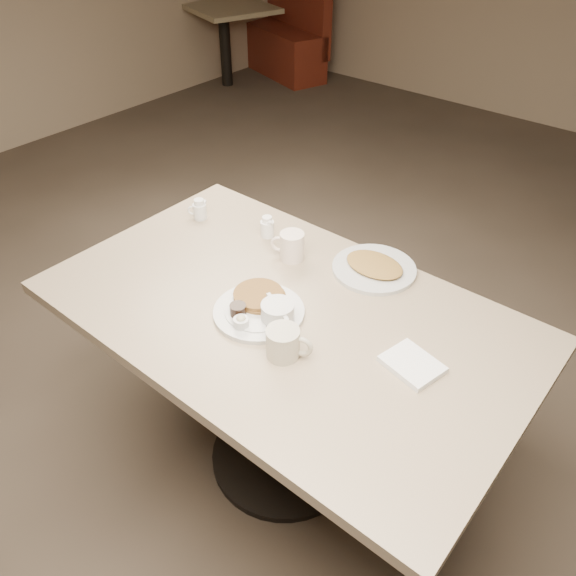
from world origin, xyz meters
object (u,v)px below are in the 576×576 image
Objects in this scene: booth_back_left at (281,32)px; creamer_right at (267,227)px; diner_table at (284,349)px; main_plate at (262,308)px; creamer_left at (199,210)px; hash_plate at (374,267)px; coffee_mug_far at (291,246)px; coffee_mug_near at (284,343)px.

creamer_right is at bearing -50.29° from booth_back_left.
diner_table is 4.74m from booth_back_left.
main_plate is 4.63× the size of creamer_right.
creamer_left is 0.72m from hash_plate.
coffee_mug_far is at bearing -49.18° from booth_back_left.
creamer_left is (-0.60, 0.21, 0.21)m from diner_table.
creamer_right is 0.05× the size of booth_back_left.
main_plate is at bearing -25.76° from creamer_left.
diner_table is at bearing 59.70° from main_plate.
coffee_mug_far is 4.48m from booth_back_left.
creamer_left and creamer_right have the same top height.
booth_back_left reaches higher than coffee_mug_near.
main_plate is at bearing -50.32° from booth_back_left.
creamer_left is 1.00× the size of creamer_right.
coffee_mug_near is 0.81m from creamer_left.
coffee_mug_near is (0.13, -0.15, 0.22)m from diner_table.
coffee_mug_far is at bearing 124.85° from diner_table.
coffee_mug_near is at bearing -44.22° from creamer_right.
creamer_right is (-0.28, 0.34, 0.01)m from main_plate.
coffee_mug_near is 4.95m from booth_back_left.
coffee_mug_near is 0.50m from hash_plate.
diner_table is 11.69× the size of coffee_mug_far.
hash_plate is at bearing 9.00° from creamer_right.
hash_plate is at bearing 24.99° from coffee_mug_far.
booth_back_left is at bearing 130.47° from diner_table.
coffee_mug_far is at bearing 113.08° from main_plate.
coffee_mug_near reaches higher than creamer_left.
booth_back_left is at bearing 129.68° from main_plate.
booth_back_left is (-3.07, 3.60, -0.17)m from diner_table.
coffee_mug_far is 0.44× the size of hash_plate.
creamer_right reaches higher than hash_plate.
booth_back_left reaches higher than coffee_mug_far.
creamer_right is at bearing 129.38° from main_plate.
booth_back_left reaches higher than creamer_left.
diner_table is 0.41m from hash_plate.
creamer_left is at bearing -165.90° from creamer_right.
booth_back_left is at bearing 129.71° from creamer_right.
creamer_left is at bearing 160.57° from diner_table.
diner_table is at bearing 130.42° from coffee_mug_near.
creamer_right is at bearing 14.10° from creamer_left.
coffee_mug_far is at bearing 2.01° from creamer_left.
booth_back_left is at bearing 130.82° from coffee_mug_far.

